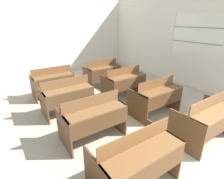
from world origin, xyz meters
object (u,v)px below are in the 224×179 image
at_px(bench_front_left, 136,159).
at_px(bench_third_left, 67,96).
at_px(bench_back_right, 103,72).
at_px(bench_second_left, 93,117).
at_px(bench_front_right, 206,119).
at_px(bench_third_right, 124,82).
at_px(bench_second_right, 156,96).
at_px(bench_back_left, 53,81).

xyz_separation_m(bench_front_left, bench_third_left, (-0.00, 2.54, 0.00)).
bearing_deg(bench_back_right, bench_second_left, -124.68).
height_order(bench_front_right, bench_third_right, same).
height_order(bench_front_left, bench_second_left, same).
xyz_separation_m(bench_second_left, bench_second_right, (1.74, 0.01, 0.00)).
distance_m(bench_front_right, bench_second_right, 1.25).
relative_size(bench_second_right, bench_back_left, 1.00).
height_order(bench_third_right, bench_back_right, same).
distance_m(bench_second_left, bench_back_left, 2.53).
bearing_deg(bench_front_left, bench_third_right, 55.20).
bearing_deg(bench_back_right, bench_second_right, -90.10).
height_order(bench_front_left, bench_front_right, same).
xyz_separation_m(bench_front_right, bench_third_right, (-0.00, 2.52, 0.00)).
distance_m(bench_second_right, bench_back_left, 3.07).
relative_size(bench_third_left, bench_third_right, 1.00).
xyz_separation_m(bench_second_left, bench_third_left, (-0.03, 1.27, 0.00)).
distance_m(bench_front_right, bench_back_left, 4.16).
bearing_deg(bench_front_right, bench_second_left, 144.47).
relative_size(bench_front_left, bench_second_left, 1.00).
bearing_deg(bench_back_left, bench_front_right, -65.12).
distance_m(bench_second_left, bench_second_right, 1.74).
bearing_deg(bench_third_left, bench_back_right, 35.04).
relative_size(bench_third_right, bench_back_left, 1.00).
distance_m(bench_front_right, bench_back_right, 3.76).
relative_size(bench_second_left, bench_back_left, 1.00).
relative_size(bench_second_left, bench_second_right, 1.00).
xyz_separation_m(bench_second_left, bench_third_right, (1.74, 1.28, 0.00)).
xyz_separation_m(bench_third_right, bench_back_left, (-1.75, 1.25, 0.00)).
distance_m(bench_second_right, bench_back_right, 2.51).
bearing_deg(bench_front_right, bench_back_right, 90.06).
relative_size(bench_third_left, bench_back_right, 1.00).
xyz_separation_m(bench_second_left, bench_back_left, (-0.01, 2.53, 0.00)).
height_order(bench_front_right, bench_second_right, same).
height_order(bench_second_right, bench_back_right, same).
bearing_deg(bench_back_right, bench_front_right, -89.94).
bearing_deg(bench_front_left, bench_front_right, 0.80).
xyz_separation_m(bench_second_right, bench_back_left, (-1.74, 2.52, 0.00)).
distance_m(bench_second_left, bench_back_right, 3.06).
distance_m(bench_front_left, bench_second_left, 1.27).
relative_size(bench_second_left, bench_back_right, 1.00).
distance_m(bench_third_right, bench_back_right, 1.24).
xyz_separation_m(bench_front_right, bench_third_left, (-1.78, 2.52, 0.00)).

